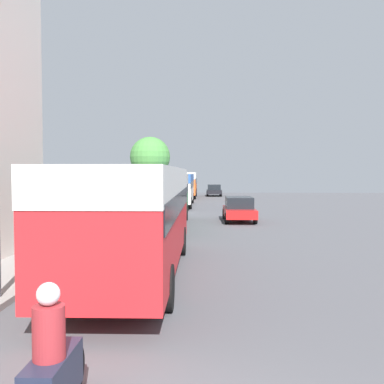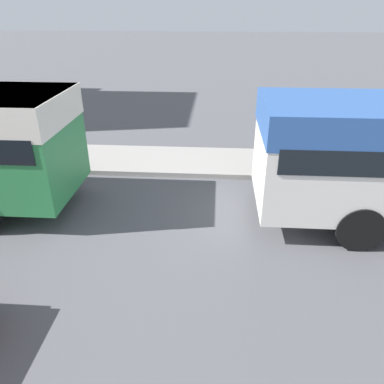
% 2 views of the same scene
% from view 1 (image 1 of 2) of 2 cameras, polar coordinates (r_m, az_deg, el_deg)
% --- Properties ---
extents(bus_lead, '(2.58, 10.11, 3.08)m').
position_cam_1_polar(bus_lead, '(12.25, -7.52, -1.85)').
color(bus_lead, red).
rests_on(bus_lead, ground_plane).
extents(bus_following, '(2.53, 9.56, 2.89)m').
position_cam_1_polar(bus_following, '(23.52, -3.93, -0.01)').
color(bus_following, '#2D8447').
rests_on(bus_following, ground_plane).
extents(bus_third_in_line, '(2.58, 10.76, 2.83)m').
position_cam_1_polar(bus_third_in_line, '(37.95, -1.84, 0.93)').
color(bus_third_in_line, silver).
rests_on(bus_third_in_line, ground_plane).
extents(bus_rear, '(2.58, 9.29, 3.00)m').
position_cam_1_polar(bus_rear, '(50.51, -0.87, 1.44)').
color(bus_rear, '#EA5B23').
rests_on(bus_rear, ground_plane).
extents(motorcycle_behind_lead, '(0.39, 2.24, 1.73)m').
position_cam_1_polar(motorcycle_behind_lead, '(5.48, -18.23, -21.88)').
color(motorcycle_behind_lead, '#1E2338').
rests_on(motorcycle_behind_lead, ground_plane).
extents(car_crossing, '(1.86, 4.31, 1.49)m').
position_cam_1_polar(car_crossing, '(26.05, 6.29, -2.22)').
color(car_crossing, red).
rests_on(car_crossing, ground_plane).
extents(car_far_curb, '(1.90, 4.03, 1.46)m').
position_cam_1_polar(car_far_curb, '(54.25, 2.96, 0.26)').
color(car_far_curb, black).
rests_on(car_far_curb, ground_plane).
extents(pedestrian_near_curb, '(0.35, 0.35, 1.62)m').
position_cam_1_polar(pedestrian_near_curb, '(45.98, -5.46, 0.11)').
color(pedestrian_near_curb, '#232838').
rests_on(pedestrian_near_curb, sidewalk).
extents(pedestrian_walking_away, '(0.34, 0.34, 1.83)m').
position_cam_1_polar(pedestrian_walking_away, '(16.21, -15.49, -4.04)').
color(pedestrian_walking_away, '#232838').
rests_on(pedestrian_walking_away, sidewalk).
extents(street_tree, '(4.14, 4.14, 6.51)m').
position_cam_1_polar(street_tree, '(44.38, -5.61, 4.66)').
color(street_tree, brown).
rests_on(street_tree, sidewalk).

